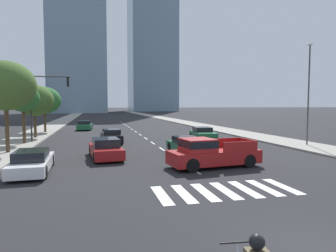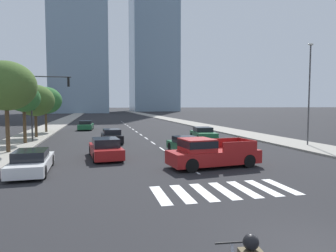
{
  "view_description": "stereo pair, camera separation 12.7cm",
  "coord_description": "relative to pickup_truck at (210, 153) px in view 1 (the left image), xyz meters",
  "views": [
    {
      "loc": [
        -5.2,
        -5.74,
        3.54
      ],
      "look_at": [
        0.0,
        15.5,
        2.0
      ],
      "focal_mm": 31.93,
      "sensor_mm": 36.0,
      "label": 1
    },
    {
      "loc": [
        -5.07,
        -5.77,
        3.54
      ],
      "look_at": [
        0.0,
        15.5,
        2.0
      ],
      "focal_mm": 31.93,
      "sensor_mm": 36.0,
      "label": 2
    }
  ],
  "objects": [
    {
      "name": "sidewalk_east",
      "position": [
        11.04,
        19.99,
        -0.74
      ],
      "size": [
        4.0,
        260.0,
        0.15
      ],
      "primitive_type": "cube",
      "color": "gray",
      "rests_on": "ground"
    },
    {
      "name": "sidewalk_west",
      "position": [
        -13.27,
        19.99,
        -0.74
      ],
      "size": [
        4.0,
        260.0,
        0.15
      ],
      "primitive_type": "cube",
      "color": "gray",
      "rests_on": "ground"
    },
    {
      "name": "crosswalk_near",
      "position": [
        -1.12,
        -4.51,
        -0.81
      ],
      "size": [
        5.85,
        2.57,
        0.01
      ],
      "color": "silver",
      "rests_on": "ground"
    },
    {
      "name": "lane_divider_center",
      "position": [
        -1.12,
        23.49,
        -0.81
      ],
      "size": [
        0.14,
        50.0,
        0.01
      ],
      "color": "silver",
      "rests_on": "ground"
    },
    {
      "name": "pickup_truck",
      "position": [
        0.0,
        0.0,
        0.0
      ],
      "size": [
        5.42,
        2.53,
        1.67
      ],
      "rotation": [
        0.0,
        0.0,
        3.26
      ],
      "color": "maroon",
      "rests_on": "ground"
    },
    {
      "name": "sedan_red_0",
      "position": [
        -5.67,
        4.39,
        -0.19
      ],
      "size": [
        2.24,
        4.77,
        1.35
      ],
      "rotation": [
        0.0,
        0.0,
        1.66
      ],
      "color": "maroon",
      "rests_on": "ground"
    },
    {
      "name": "sedan_black_1",
      "position": [
        -4.87,
        12.45,
        -0.21
      ],
      "size": [
        1.92,
        4.34,
        1.31
      ],
      "rotation": [
        0.0,
        0.0,
        1.62
      ],
      "color": "black",
      "rests_on": "ground"
    },
    {
      "name": "sedan_green_2",
      "position": [
        4.25,
        12.61,
        -0.2
      ],
      "size": [
        2.3,
        4.52,
        1.3
      ],
      "rotation": [
        0.0,
        0.0,
        -1.67
      ],
      "color": "#1E6038",
      "rests_on": "ground"
    },
    {
      "name": "sedan_white_3",
      "position": [
        -9.56,
        0.92,
        -0.25
      ],
      "size": [
        1.91,
        4.82,
        1.21
      ],
      "rotation": [
        0.0,
        0.0,
        1.6
      ],
      "color": "silver",
      "rests_on": "ground"
    },
    {
      "name": "sedan_green_4",
      "position": [
        0.23,
        5.14,
        -0.25
      ],
      "size": [
        2.15,
        4.58,
        1.2
      ],
      "rotation": [
        0.0,
        0.0,
        -1.48
      ],
      "color": "#1E6038",
      "rests_on": "ground"
    },
    {
      "name": "sedan_green_5",
      "position": [
        -7.76,
        28.15,
        -0.2
      ],
      "size": [
        2.12,
        4.35,
        1.33
      ],
      "rotation": [
        0.0,
        0.0,
        1.51
      ],
      "color": "#1E6038",
      "rests_on": "ground"
    },
    {
      "name": "traffic_signal_far",
      "position": [
        -10.84,
        14.04,
        3.66
      ],
      "size": [
        3.86,
        0.28,
        6.42
      ],
      "color": "#333335",
      "rests_on": "sidewalk_west"
    },
    {
      "name": "street_lamp_east",
      "position": [
        11.34,
        6.14,
        4.23
      ],
      "size": [
        0.5,
        0.24,
        8.56
      ],
      "color": "#3F3F42",
      "rests_on": "sidewalk_east"
    },
    {
      "name": "street_tree_nearest",
      "position": [
        -12.47,
        7.72,
        4.09
      ],
      "size": [
        4.16,
        4.16,
        6.53
      ],
      "color": "#4C3823",
      "rests_on": "sidewalk_west"
    },
    {
      "name": "street_tree_second",
      "position": [
        -12.47,
        12.95,
        3.29
      ],
      "size": [
        2.81,
        2.81,
        5.17
      ],
      "color": "#4C3823",
      "rests_on": "sidewalk_west"
    },
    {
      "name": "street_tree_third",
      "position": [
        -12.47,
        18.03,
        3.2
      ],
      "size": [
        3.9,
        3.9,
        5.52
      ],
      "color": "#4C3823",
      "rests_on": "sidewalk_west"
    },
    {
      "name": "street_tree_fourth",
      "position": [
        -12.47,
        24.45,
        3.3
      ],
      "size": [
        3.99,
        3.99,
        5.67
      ],
      "color": "#4C3823",
      "rests_on": "sidewalk_west"
    },
    {
      "name": "office_tower_left_skyline",
      "position": [
        -13.37,
        126.18,
        47.88
      ],
      "size": [
        24.75,
        22.99,
        109.14
      ],
      "color": "#7A93A8",
      "rests_on": "ground"
    },
    {
      "name": "office_tower_center_skyline",
      "position": [
        26.22,
        157.23,
        58.92
      ],
      "size": [
        25.11,
        28.94,
        120.52
      ],
      "color": "#7A93A8",
      "rests_on": "ground"
    }
  ]
}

